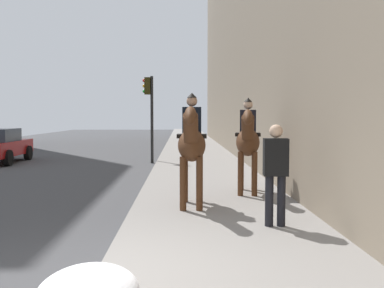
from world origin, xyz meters
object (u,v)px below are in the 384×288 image
(traffic_light_near_curb, at_px, (150,105))
(mounted_horse_near, at_px, (192,143))
(mounted_horse_far, at_px, (248,140))
(pedestrian_greeting, at_px, (276,168))

(traffic_light_near_curb, bearing_deg, mounted_horse_near, -171.06)
(mounted_horse_far, relative_size, pedestrian_greeting, 1.34)
(mounted_horse_near, distance_m, traffic_light_near_curb, 9.80)
(mounted_horse_far, distance_m, pedestrian_greeting, 3.25)
(mounted_horse_near, relative_size, traffic_light_near_curb, 0.64)
(pedestrian_greeting, distance_m, traffic_light_near_curb, 11.72)
(mounted_horse_near, height_order, pedestrian_greeting, mounted_horse_near)
(mounted_horse_far, xyz_separation_m, pedestrian_greeting, (-3.24, 0.01, -0.28))
(mounted_horse_near, height_order, traffic_light_near_curb, traffic_light_near_curb)
(mounted_horse_near, xyz_separation_m, traffic_light_near_curb, (9.63, 1.51, 1.01))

